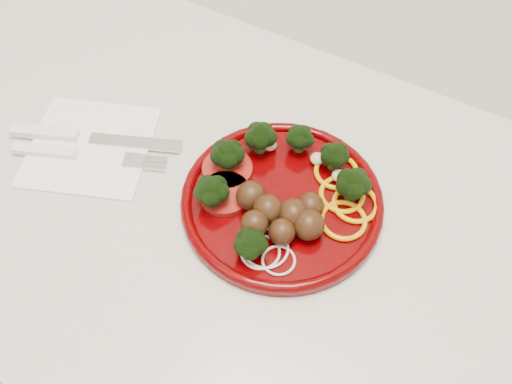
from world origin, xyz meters
The scene contains 5 objects.
counter centered at (0.00, 1.70, 0.45)m, with size 2.40×0.60×0.90m.
plate centered at (-0.06, 1.73, 0.92)m, with size 0.24×0.24×0.05m.
napkin centered at (-0.32, 1.68, 0.90)m, with size 0.15×0.15×0.00m, color white.
knife centered at (-0.34, 1.68, 0.91)m, with size 0.22×0.10×0.01m.
fork centered at (-0.34, 1.65, 0.91)m, with size 0.19×0.09×0.01m.
Camera 1 is at (0.10, 1.38, 1.47)m, focal length 40.00 mm.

